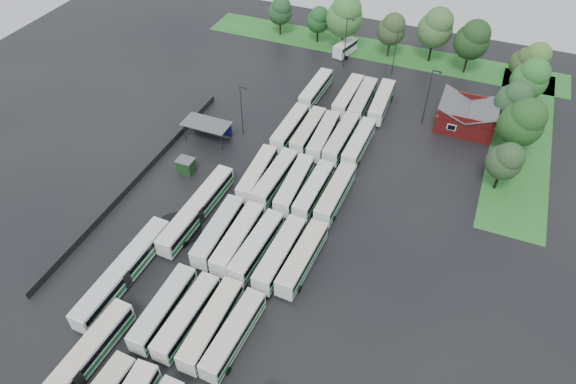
% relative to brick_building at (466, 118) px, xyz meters
% --- Properties ---
extents(ground, '(160.00, 160.00, 0.00)m').
position_rel_brick_building_xyz_m(ground, '(-24.00, -42.77, -1.87)').
color(ground, black).
rests_on(ground, ground).
extents(brick_building, '(10.07, 8.60, 5.39)m').
position_rel_brick_building_xyz_m(brick_building, '(0.00, 0.00, 0.00)').
color(brick_building, maroon).
rests_on(brick_building, ground).
extents(wash_shed, '(8.20, 4.20, 3.58)m').
position_rel_brick_building_xyz_m(wash_shed, '(-41.20, -20.74, 1.12)').
color(wash_shed, '#2D2D30').
rests_on(wash_shed, ground).
extents(utility_hut, '(2.70, 2.20, 2.62)m').
position_rel_brick_building_xyz_m(utility_hut, '(-40.20, -30.17, -0.55)').
color(utility_hut, '#153616').
rests_on(utility_hut, ground).
extents(grass_strip_north, '(80.00, 10.00, 0.01)m').
position_rel_brick_building_xyz_m(grass_strip_north, '(-22.00, 22.03, -1.86)').
color(grass_strip_north, '#246B24').
rests_on(grass_strip_north, ground).
extents(grass_strip_east, '(10.00, 50.00, 0.01)m').
position_rel_brick_building_xyz_m(grass_strip_east, '(10.00, 0.03, -1.86)').
color(grass_strip_east, '#246B24').
rests_on(grass_strip_east, ground).
extents(west_fence, '(0.10, 50.00, 1.20)m').
position_rel_brick_building_xyz_m(west_fence, '(-46.20, -34.77, -1.27)').
color(west_fence, '#2D2D30').
rests_on(west_fence, ground).
extents(bus_r1c0, '(2.58, 11.87, 3.30)m').
position_rel_brick_building_xyz_m(bus_r1c0, '(-28.46, -55.14, -0.05)').
color(bus_r1c0, white).
rests_on(bus_r1c0, ground).
extents(bus_r1c1, '(2.91, 11.86, 3.28)m').
position_rel_brick_building_xyz_m(bus_r1c1, '(-25.20, -55.10, -0.06)').
color(bus_r1c1, white).
rests_on(bus_r1c1, ground).
extents(bus_r1c2, '(2.60, 12.15, 3.38)m').
position_rel_brick_building_xyz_m(bus_r1c2, '(-21.92, -54.94, -0.01)').
color(bus_r1c2, white).
rests_on(bus_r1c2, ground).
extents(bus_r1c3, '(3.08, 11.79, 3.25)m').
position_rel_brick_building_xyz_m(bus_r1c3, '(-18.88, -55.10, -0.08)').
color(bus_r1c3, white).
rests_on(bus_r1c3, ground).
extents(bus_r2c0, '(2.91, 12.25, 3.39)m').
position_rel_brick_building_xyz_m(bus_r2c0, '(-28.25, -41.29, -0.00)').
color(bus_r2c0, white).
rests_on(bus_r2c0, ground).
extents(bus_r2c1, '(2.67, 12.27, 3.41)m').
position_rel_brick_building_xyz_m(bus_r2c1, '(-25.07, -41.48, 0.01)').
color(bus_r2c1, white).
rests_on(bus_r2c1, ground).
extents(bus_r2c2, '(3.16, 12.10, 3.34)m').
position_rel_brick_building_xyz_m(bus_r2c2, '(-22.11, -41.72, -0.03)').
color(bus_r2c2, white).
rests_on(bus_r2c2, ground).
extents(bus_r2c3, '(2.95, 12.33, 3.41)m').
position_rel_brick_building_xyz_m(bus_r2c3, '(-18.62, -41.79, 0.01)').
color(bus_r2c3, white).
rests_on(bus_r2c3, ground).
extents(bus_r2c4, '(3.12, 12.27, 3.39)m').
position_rel_brick_building_xyz_m(bus_r2c4, '(-15.56, -41.35, -0.00)').
color(bus_r2c4, white).
rests_on(bus_r2c4, ground).
extents(bus_r3c0, '(3.05, 11.84, 3.27)m').
position_rel_brick_building_xyz_m(bus_r3c0, '(-28.42, -27.94, -0.07)').
color(bus_r3c0, white).
rests_on(bus_r3c0, ground).
extents(bus_r3c1, '(2.97, 12.13, 3.35)m').
position_rel_brick_building_xyz_m(bus_r3c1, '(-25.38, -27.82, -0.02)').
color(bus_r3c1, white).
rests_on(bus_r3c1, ground).
extents(bus_r3c2, '(2.96, 12.14, 3.36)m').
position_rel_brick_building_xyz_m(bus_r3c2, '(-21.99, -28.16, -0.02)').
color(bus_r3c2, white).
rests_on(bus_r3c2, ground).
extents(bus_r3c3, '(2.74, 11.70, 3.24)m').
position_rel_brick_building_xyz_m(bus_r3c3, '(-18.82, -28.14, -0.08)').
color(bus_r3c3, white).
rests_on(bus_r3c3, ground).
extents(bus_r3c4, '(2.88, 12.13, 3.36)m').
position_rel_brick_building_xyz_m(bus_r3c4, '(-15.49, -27.64, -0.02)').
color(bus_r3c4, white).
rests_on(bus_r3c4, ground).
extents(bus_r4c0, '(2.71, 11.90, 3.30)m').
position_rel_brick_building_xyz_m(bus_r4c0, '(-28.25, -14.57, -0.05)').
color(bus_r4c0, white).
rests_on(bus_r4c0, ground).
extents(bus_r4c1, '(2.51, 11.73, 3.26)m').
position_rel_brick_building_xyz_m(bus_r4c1, '(-25.00, -14.22, -0.07)').
color(bus_r4c1, white).
rests_on(bus_r4c1, ground).
extents(bus_r4c2, '(2.98, 11.96, 3.30)m').
position_rel_brick_building_xyz_m(bus_r4c2, '(-22.01, -14.66, -0.05)').
color(bus_r4c2, white).
rests_on(bus_r4c2, ground).
extents(bus_r4c3, '(2.86, 12.34, 3.42)m').
position_rel_brick_building_xyz_m(bus_r4c3, '(-18.94, -14.17, 0.02)').
color(bus_r4c3, white).
rests_on(bus_r4c3, ground).
extents(bus_r4c4, '(2.75, 11.82, 3.28)m').
position_rel_brick_building_xyz_m(bus_r4c4, '(-15.79, -14.17, -0.06)').
color(bus_r4c4, white).
rests_on(bus_r4c4, ground).
extents(bus_r5c0, '(2.83, 11.87, 3.29)m').
position_rel_brick_building_xyz_m(bus_r5c0, '(-28.41, -0.97, -0.06)').
color(bus_r5c0, white).
rests_on(bus_r5c0, ground).
extents(bus_r5c2, '(2.72, 12.21, 3.39)m').
position_rel_brick_building_xyz_m(bus_r5c2, '(-21.87, -0.98, -0.00)').
color(bus_r5c2, white).
rests_on(bus_r5c2, ground).
extents(bus_r5c3, '(2.79, 12.20, 3.38)m').
position_rel_brick_building_xyz_m(bus_r5c3, '(-18.96, -1.11, -0.01)').
color(bus_r5c3, white).
rests_on(bus_r5c3, ground).
extents(bus_r5c4, '(3.05, 12.27, 3.39)m').
position_rel_brick_building_xyz_m(bus_r5c4, '(-15.48, -0.51, -0.00)').
color(bus_r5c4, white).
rests_on(bus_r5c4, ground).
extents(artic_bus_west_a, '(3.29, 17.73, 3.27)m').
position_rel_brick_building_xyz_m(artic_bus_west_a, '(-33.16, -65.72, -0.05)').
color(artic_bus_west_a, white).
rests_on(artic_bus_west_a, ground).
extents(artic_bus_west_b, '(3.03, 17.77, 3.29)m').
position_rel_brick_building_xyz_m(artic_bus_west_b, '(-33.25, -38.58, -0.04)').
color(artic_bus_west_b, white).
rests_on(artic_bus_west_b, ground).
extents(artic_bus_west_c, '(2.99, 18.05, 3.34)m').
position_rel_brick_building_xyz_m(artic_bus_west_c, '(-36.33, -52.35, -0.01)').
color(artic_bus_west_c, white).
rests_on(artic_bus_west_c, ground).
extents(minibus, '(4.01, 6.89, 2.84)m').
position_rel_brick_building_xyz_m(minibus, '(-28.38, 17.70, -0.29)').
color(minibus, white).
rests_on(minibus, ground).
extents(tree_north_0, '(5.51, 5.51, 9.12)m').
position_rel_brick_building_xyz_m(tree_north_0, '(-45.10, 20.85, 4.00)').
color(tree_north_0, black).
rests_on(tree_north_0, ground).
extents(tree_north_1, '(5.13, 5.13, 8.50)m').
position_rel_brick_building_xyz_m(tree_north_1, '(-35.86, 20.68, 3.60)').
color(tree_north_1, black).
rests_on(tree_north_1, ground).
extents(tree_north_2, '(7.83, 7.83, 12.96)m').
position_rel_brick_building_xyz_m(tree_north_2, '(-29.29, 18.64, 6.48)').
color(tree_north_2, black).
rests_on(tree_north_2, ground).
extents(tree_north_3, '(6.03, 6.03, 9.99)m').
position_rel_brick_building_xyz_m(tree_north_3, '(-19.28, 20.26, 4.56)').
color(tree_north_3, '#37281E').
rests_on(tree_north_3, ground).
extents(tree_north_4, '(7.32, 7.32, 12.12)m').
position_rel_brick_building_xyz_m(tree_north_4, '(-10.52, 21.61, 5.94)').
color(tree_north_4, black).
rests_on(tree_north_4, ground).
extents(tree_north_5, '(7.05, 7.05, 11.68)m').
position_rel_brick_building_xyz_m(tree_north_5, '(-2.77, 19.59, 5.65)').
color(tree_north_5, black).
rests_on(tree_north_5, ground).
extents(tree_north_6, '(5.90, 5.90, 9.77)m').
position_rel_brick_building_xyz_m(tree_north_6, '(9.36, 18.49, 4.42)').
color(tree_north_6, black).
rests_on(tree_north_6, ground).
extents(tree_east_0, '(5.44, 5.44, 9.01)m').
position_rel_brick_building_xyz_m(tree_east_0, '(7.08, -15.07, 3.93)').
color(tree_east_0, black).
rests_on(tree_east_0, ground).
extents(tree_east_1, '(7.16, 7.16, 11.86)m').
position_rel_brick_building_xyz_m(tree_east_1, '(8.48, -6.43, 5.76)').
color(tree_east_1, black).
rests_on(tree_east_1, ground).
extents(tree_east_2, '(6.02, 6.02, 9.97)m').
position_rel_brick_building_xyz_m(tree_east_2, '(6.87, 1.96, 4.54)').
color(tree_east_2, black).
rests_on(tree_east_2, ground).
extents(tree_east_3, '(6.64, 6.64, 10.99)m').
position_rel_brick_building_xyz_m(tree_east_3, '(8.91, 9.16, 5.21)').
color(tree_east_3, '#2F1F14').
rests_on(tree_east_3, ground).
extents(tree_east_4, '(5.08, 5.06, 8.38)m').
position_rel_brick_building_xyz_m(tree_east_4, '(7.57, 18.50, 3.52)').
color(tree_east_4, '#3A261B').
rests_on(tree_east_4, ground).
extents(lamp_post_ne, '(1.68, 0.33, 10.89)m').
position_rel_brick_building_xyz_m(lamp_post_ne, '(-7.20, -1.60, 4.46)').
color(lamp_post_ne, '#2D2D30').
rests_on(lamp_post_ne, ground).
extents(lamp_post_nw, '(1.51, 0.29, 9.81)m').
position_rel_brick_building_xyz_m(lamp_post_nw, '(-36.11, -17.24, 3.83)').
color(lamp_post_nw, '#2D2D30').
rests_on(lamp_post_nw, ground).
extents(lamp_post_back_w, '(1.68, 0.33, 10.89)m').
position_rel_brick_building_xyz_m(lamp_post_back_w, '(-26.79, 12.26, 4.45)').
color(lamp_post_back_w, '#2D2D30').
rests_on(lamp_post_back_w, ground).
extents(lamp_post_back_e, '(1.47, 0.29, 9.53)m').
position_rel_brick_building_xyz_m(lamp_post_back_e, '(-16.65, 13.50, 3.67)').
color(lamp_post_back_e, '#2D2D30').
rests_on(lamp_post_back_e, ground).
extents(puddle_2, '(7.45, 7.45, 0.01)m').
position_rel_brick_building_xyz_m(puddle_2, '(-34.99, -42.00, -1.86)').
color(puddle_2, black).
rests_on(puddle_2, ground).
extents(puddle_3, '(3.22, 3.22, 0.01)m').
position_rel_brick_building_xyz_m(puddle_3, '(-19.02, -47.12, -1.86)').
color(puddle_3, black).
rests_on(puddle_3, ground).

